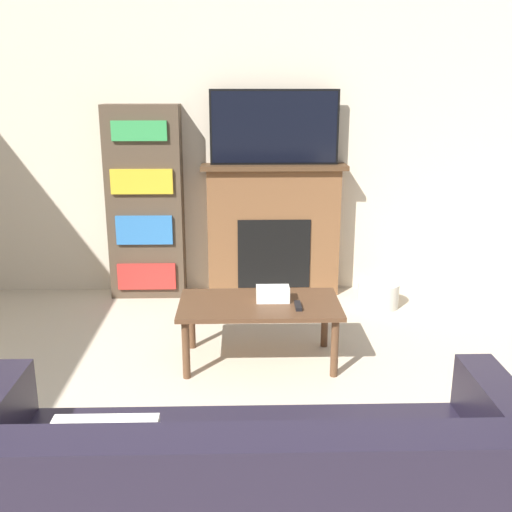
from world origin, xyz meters
TOP-DOWN VIEW (x-y plane):
  - wall_back at (0.00, 4.13)m, footprint 6.74×0.06m
  - fireplace at (0.34, 3.99)m, footprint 1.25×0.28m
  - tv at (0.34, 3.97)m, footprint 1.09×0.03m
  - coffee_table at (0.18, 2.57)m, footprint 1.07×0.58m
  - tissue_box at (0.27, 2.60)m, footprint 0.22×0.12m
  - remote_control at (0.42, 2.47)m, footprint 0.04×0.15m
  - bookshelf at (-0.77, 3.96)m, footprint 0.64×0.29m
  - storage_basket at (1.22, 3.59)m, footprint 0.34×0.34m

SIDE VIEW (x-z plane):
  - storage_basket at x=1.22m, z-range 0.00..0.21m
  - coffee_table at x=0.18m, z-range 0.16..0.58m
  - remote_control at x=0.42m, z-range 0.42..0.45m
  - tissue_box at x=0.27m, z-range 0.42..0.52m
  - fireplace at x=0.34m, z-range 0.00..1.16m
  - bookshelf at x=-0.77m, z-range 0.00..1.66m
  - wall_back at x=0.00m, z-range 0.00..2.70m
  - tv at x=0.34m, z-range 1.16..1.78m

